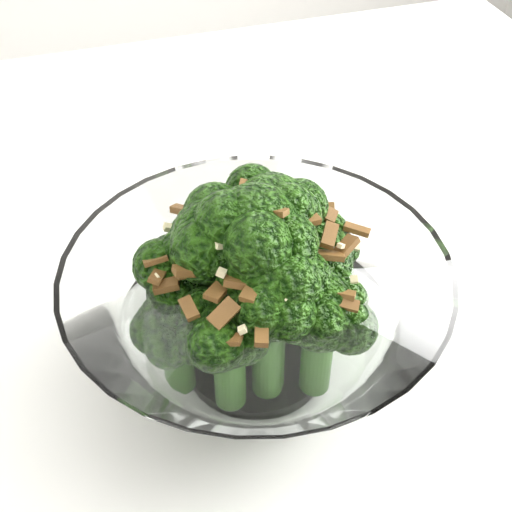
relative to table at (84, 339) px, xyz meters
name	(u,v)px	position (x,y,z in m)	size (l,w,h in m)	color
table	(84,339)	(0.00, 0.00, 0.00)	(1.20, 0.80, 0.75)	white
broccoli_dish	(256,305)	(0.11, -0.12, 0.13)	(0.24, 0.24, 0.15)	white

